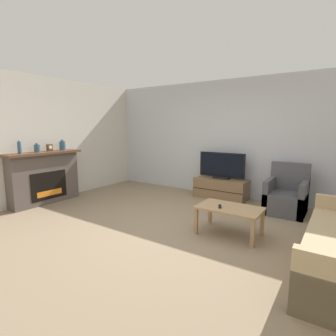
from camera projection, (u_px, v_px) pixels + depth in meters
name	position (u px, v px, depth m)	size (l,w,h in m)	color
ground_plane	(169.00, 228.00, 4.27)	(24.00, 24.00, 0.00)	#89755B
wall_back	(229.00, 139.00, 6.11)	(12.00, 0.06, 2.70)	silver
wall_left	(50.00, 139.00, 5.82)	(0.06, 12.00, 2.70)	beige
fireplace	(44.00, 177.00, 5.59)	(0.44, 1.57, 1.11)	#564C47
mantel_vase_left	(19.00, 147.00, 5.09)	(0.07, 0.07, 0.26)	#385670
mantel_vase_centre_left	(37.00, 148.00, 5.39)	(0.12, 0.12, 0.20)	#385670
mantel_vase_right	(62.00, 145.00, 5.87)	(0.13, 0.13, 0.24)	#385670
mantel_clock	(50.00, 148.00, 5.61)	(0.08, 0.11, 0.15)	brown
tv_stand	(221.00, 188.00, 6.03)	(1.19, 0.52, 0.45)	brown
tv	(222.00, 167.00, 5.95)	(1.07, 0.18, 0.60)	black
armchair	(286.00, 197.00, 4.99)	(0.70, 0.76, 0.94)	#4C4C51
coffee_table	(229.00, 211.00, 3.96)	(0.94, 0.58, 0.43)	#A37F56
remote	(220.00, 206.00, 3.95)	(0.10, 0.15, 0.02)	black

